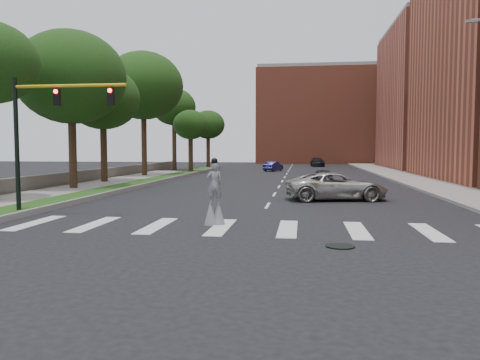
# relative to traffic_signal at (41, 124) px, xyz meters

# --- Properties ---
(ground_plane) EXTENTS (160.00, 160.00, 0.00)m
(ground_plane) POSITION_rel_traffic_signal_xyz_m (9.78, -3.00, -4.15)
(ground_plane) COLOR black
(ground_plane) RESTS_ON ground
(grass_median) EXTENTS (2.00, 60.00, 0.25)m
(grass_median) POSITION_rel_traffic_signal_xyz_m (-1.72, 17.00, -4.03)
(grass_median) COLOR #1D4413
(grass_median) RESTS_ON ground
(median_curb) EXTENTS (0.20, 60.00, 0.28)m
(median_curb) POSITION_rel_traffic_signal_xyz_m (-0.67, 17.00, -4.01)
(median_curb) COLOR gray
(median_curb) RESTS_ON ground
(sidewalk_left) EXTENTS (4.00, 60.00, 0.18)m
(sidewalk_left) POSITION_rel_traffic_signal_xyz_m (-4.72, 7.00, -4.06)
(sidewalk_left) COLOR gray
(sidewalk_left) RESTS_ON ground
(sidewalk_right) EXTENTS (5.00, 90.00, 0.18)m
(sidewalk_right) POSITION_rel_traffic_signal_xyz_m (22.28, 22.00, -4.06)
(sidewalk_right) COLOR gray
(sidewalk_right) RESTS_ON ground
(stone_wall) EXTENTS (0.50, 56.00, 1.10)m
(stone_wall) POSITION_rel_traffic_signal_xyz_m (-7.22, 19.00, -3.60)
(stone_wall) COLOR #5E5950
(stone_wall) RESTS_ON ground
(manhole) EXTENTS (0.90, 0.90, 0.04)m
(manhole) POSITION_rel_traffic_signal_xyz_m (12.78, -5.00, -4.13)
(manhole) COLOR black
(manhole) RESTS_ON ground
(building_far) EXTENTS (16.00, 22.00, 20.00)m
(building_far) POSITION_rel_traffic_signal_xyz_m (31.78, 51.00, 5.85)
(building_far) COLOR #B95844
(building_far) RESTS_ON ground
(building_backdrop) EXTENTS (26.00, 14.00, 18.00)m
(building_backdrop) POSITION_rel_traffic_signal_xyz_m (15.78, 75.00, 4.85)
(building_backdrop) COLOR #A84D34
(building_backdrop) RESTS_ON ground
(traffic_signal) EXTENTS (5.30, 0.23, 6.20)m
(traffic_signal) POSITION_rel_traffic_signal_xyz_m (0.00, 0.00, 0.00)
(traffic_signal) COLOR black
(traffic_signal) RESTS_ON ground
(stilt_performer) EXTENTS (0.83, 0.62, 2.68)m
(stilt_performer) POSITION_rel_traffic_signal_xyz_m (8.14, -1.44, -3.13)
(stilt_performer) COLOR #312013
(stilt_performer) RESTS_ON ground
(suv_crossing) EXTENTS (6.27, 3.79, 1.63)m
(suv_crossing) POSITION_rel_traffic_signal_xyz_m (13.59, 8.19, -3.34)
(suv_crossing) COLOR #ABA8A1
(suv_crossing) RESTS_ON ground
(car_near) EXTENTS (1.63, 3.92, 1.32)m
(car_near) POSITION_rel_traffic_signal_xyz_m (13.28, 19.01, -3.49)
(car_near) COLOR black
(car_near) RESTS_ON ground
(car_mid) EXTENTS (2.53, 3.94, 1.23)m
(car_mid) POSITION_rel_traffic_signal_xyz_m (7.82, 41.30, -3.54)
(car_mid) COLOR #15174C
(car_mid) RESTS_ON ground
(car_far) EXTENTS (2.35, 4.98, 1.40)m
(car_far) POSITION_rel_traffic_signal_xyz_m (13.99, 56.92, -3.45)
(car_far) COLOR black
(car_far) RESTS_ON ground
(tree_2) EXTENTS (7.77, 7.77, 11.36)m
(tree_2) POSITION_rel_traffic_signal_xyz_m (-4.78, 12.07, 3.89)
(tree_2) COLOR #312013
(tree_2) RESTS_ON ground
(tree_3) EXTENTS (6.22, 6.22, 9.90)m
(tree_3) POSITION_rel_traffic_signal_xyz_m (-5.23, 18.38, 3.07)
(tree_3) COLOR #312013
(tree_3) RESTS_ON ground
(tree_4) EXTENTS (8.26, 8.26, 13.01)m
(tree_4) POSITION_rel_traffic_signal_xyz_m (-4.89, 27.69, 5.32)
(tree_4) COLOR #312013
(tree_4) RESTS_ON ground
(tree_5) EXTENTS (5.75, 5.75, 10.88)m
(tree_5) POSITION_rel_traffic_signal_xyz_m (-5.31, 40.83, 4.22)
(tree_5) COLOR #312013
(tree_5) RESTS_ON ground
(tree_6) EXTENTS (4.14, 4.14, 7.55)m
(tree_6) POSITION_rel_traffic_signal_xyz_m (-1.70, 35.10, 1.56)
(tree_6) COLOR #312013
(tree_6) RESTS_ON ground
(tree_7) EXTENTS (4.97, 4.97, 8.57)m
(tree_7) POSITION_rel_traffic_signal_xyz_m (-2.34, 48.71, 2.25)
(tree_7) COLOR #312013
(tree_7) RESTS_ON ground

